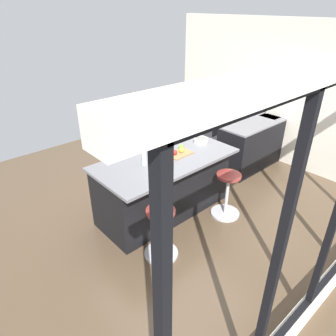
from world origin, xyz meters
TOP-DOWN VIEW (x-y plane):
  - ground_plane at (0.00, 0.00)m, footprint 6.81×6.81m
  - interior_partition_left at (-2.62, 0.00)m, footprint 0.15×4.92m
  - sink_cabinet at (-2.27, 0.08)m, footprint 2.12×0.60m
  - oven_range at (-2.27, -1.33)m, footprint 0.60×0.61m
  - kitchen_island at (0.36, 0.09)m, footprint 2.06×1.03m
  - stool_by_window at (-0.29, 0.79)m, footprint 0.44×0.44m
  - stool_middle at (1.01, 0.79)m, footprint 0.44×0.44m
  - cutting_board at (0.12, 0.18)m, footprint 0.36×0.24m
  - apple_green at (0.02, 0.10)m, footprint 0.08×0.08m
  - apple_yellow at (0.09, 0.18)m, footprint 0.08×0.08m
  - apple_red at (0.22, 0.18)m, footprint 0.07×0.07m
  - water_bottle at (0.71, 0.10)m, footprint 0.06×0.06m
  - fruit_bowl at (-0.42, 0.09)m, footprint 0.21×0.21m

SIDE VIEW (x-z plane):
  - ground_plane at x=0.00m, z-range 0.00..0.00m
  - stool_by_window at x=-0.29m, z-range -0.02..0.68m
  - stool_middle at x=1.01m, z-range -0.02..0.68m
  - oven_range at x=-2.27m, z-range 0.00..0.88m
  - sink_cabinet at x=-2.27m, z-range -0.13..1.06m
  - kitchen_island at x=0.36m, z-range 0.01..0.95m
  - cutting_board at x=0.12m, z-range 0.94..0.96m
  - fruit_bowl at x=-0.42m, z-range 0.94..1.02m
  - apple_red at x=0.22m, z-range 0.96..1.03m
  - apple_yellow at x=0.09m, z-range 0.96..1.04m
  - apple_green at x=0.02m, z-range 0.96..1.04m
  - water_bottle at x=0.71m, z-range 0.91..1.22m
  - interior_partition_left at x=-2.62m, z-range 0.00..2.67m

